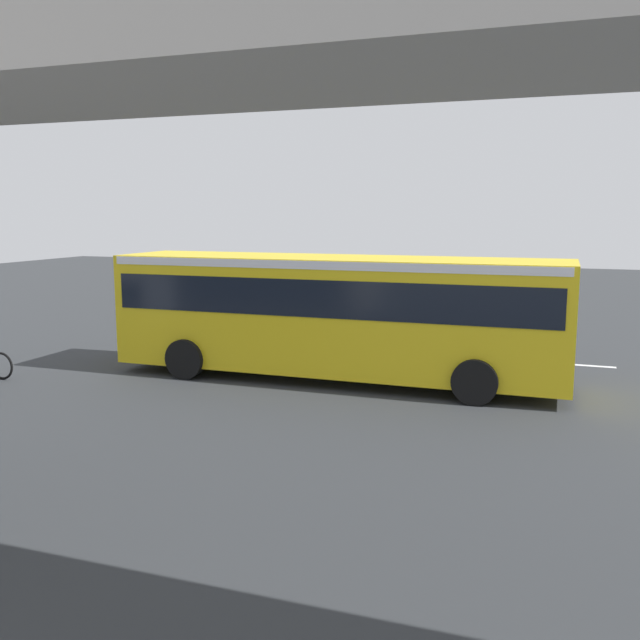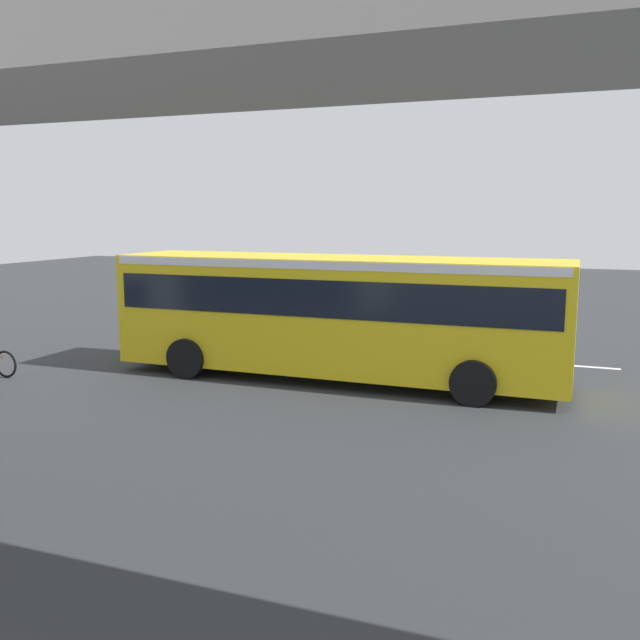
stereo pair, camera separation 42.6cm
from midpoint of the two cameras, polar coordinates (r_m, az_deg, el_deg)
The scene contains 8 objects.
ground at distance 18.48m, azimuth 2.57°, elevation -4.44°, with size 80.00×80.00×0.00m, color #2D3033.
city_bus at distance 17.52m, azimuth 2.05°, elevation 1.10°, with size 11.54×2.85×3.15m.
pedestrian at distance 21.82m, azimuth 7.50°, elevation -0.08°, with size 0.38×0.38×1.79m.
traffic_sign at distance 22.37m, azimuth -0.09°, elevation 2.80°, with size 0.08×0.60×2.80m.
lane_dash_leftmost at distance 20.70m, azimuth 21.47°, elevation -3.60°, with size 2.00×0.20×0.01m, color silver.
lane_dash_left at distance 21.02m, azimuth 10.50°, elevation -2.95°, with size 2.00×0.20×0.01m, color silver.
lane_dash_centre at distance 22.06m, azimuth 0.22°, elevation -2.24°, with size 2.00×0.20×0.01m, color silver.
lane_dash_right at distance 23.74m, azimuth -8.85°, elevation -1.55°, with size 2.00×0.20×0.01m, color silver.
Camera 2 is at (-5.82, 17.01, 4.24)m, focal length 38.60 mm.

